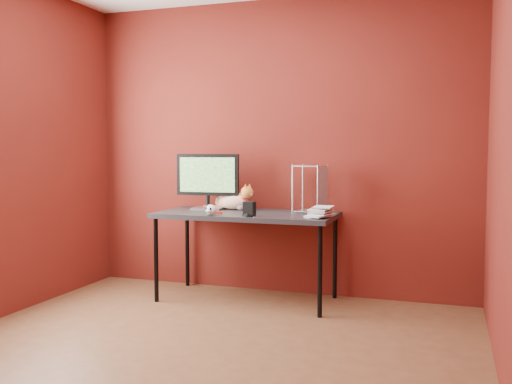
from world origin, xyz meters
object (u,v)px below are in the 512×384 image
(monitor, at_px, (208,179))
(speaker, at_px, (249,210))
(cat, at_px, (233,200))
(skull_mug, at_px, (211,210))
(desk, at_px, (247,218))
(book_stack, at_px, (313,153))

(monitor, bearing_deg, speaker, -39.36)
(cat, distance_m, skull_mug, 0.47)
(desk, height_order, book_stack, book_stack)
(monitor, xyz_separation_m, book_stack, (1.00, -0.23, 0.23))
(monitor, xyz_separation_m, speaker, (0.52, -0.37, -0.22))
(cat, relative_size, book_stack, 0.50)
(speaker, relative_size, book_stack, 0.12)
(speaker, height_order, book_stack, book_stack)
(monitor, distance_m, book_stack, 1.05)
(cat, height_order, speaker, cat)
(skull_mug, bearing_deg, cat, 96.76)
(skull_mug, xyz_separation_m, book_stack, (0.80, 0.17, 0.46))
(monitor, relative_size, cat, 1.14)
(cat, bearing_deg, skull_mug, -71.21)
(skull_mug, bearing_deg, monitor, 124.15)
(monitor, xyz_separation_m, skull_mug, (0.20, -0.39, -0.23))
(monitor, height_order, book_stack, book_stack)
(monitor, relative_size, skull_mug, 6.34)
(speaker, bearing_deg, book_stack, 19.98)
(desk, height_order, cat, cat)
(skull_mug, bearing_deg, speaker, 11.86)
(cat, bearing_deg, speaker, -35.22)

